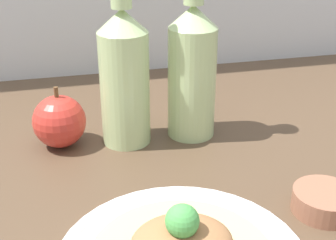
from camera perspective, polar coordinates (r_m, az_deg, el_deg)
The scene contains 5 objects.
ground_plane at distance 65.09cm, azimuth 6.44°, elevation -10.51°, with size 180.00×110.00×4.00cm, color brown.
cider_bottle_left at distance 72.53cm, azimuth -5.35°, elevation 5.76°, with size 7.77×7.77×29.72cm.
cider_bottle_right at distance 74.76cm, azimuth 2.96°, elevation 6.44°, with size 7.77×7.77×29.72cm.
apple at distance 75.62cm, azimuth -13.11°, elevation -0.16°, with size 8.40×8.40×10.00cm.
dipping_bowl at distance 63.04cm, azimuth 18.54°, elevation -9.38°, with size 8.16×8.16×2.86cm.
Camera 1 is at (-19.40, -49.10, 36.07)cm, focal length 50.00 mm.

